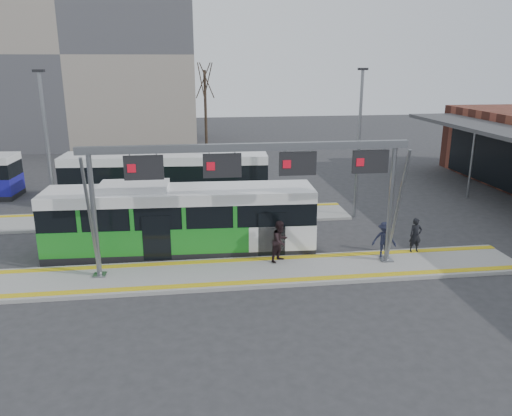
# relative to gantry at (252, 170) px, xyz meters

# --- Properties ---
(ground) EXTENTS (120.00, 120.00, 0.00)m
(ground) POSITION_rel_gantry_xyz_m (0.35, -0.25, -4.30)
(ground) COLOR #2D2D30
(ground) RESTS_ON ground
(platform_main) EXTENTS (22.00, 3.00, 0.15)m
(platform_main) POSITION_rel_gantry_xyz_m (0.35, -0.25, -4.22)
(platform_main) COLOR gray
(platform_main) RESTS_ON ground
(platform_second) EXTENTS (20.00, 3.00, 0.15)m
(platform_second) POSITION_rel_gantry_xyz_m (-3.65, 7.75, -4.22)
(platform_second) COLOR gray
(platform_second) RESTS_ON ground
(tactile_main) EXTENTS (22.00, 2.65, 0.02)m
(tactile_main) POSITION_rel_gantry_xyz_m (0.35, -0.25, -4.14)
(tactile_main) COLOR gold
(tactile_main) RESTS_ON platform_main
(tactile_second) EXTENTS (20.00, 0.35, 0.02)m
(tactile_second) POSITION_rel_gantry_xyz_m (-3.65, 8.90, -4.14)
(tactile_second) COLOR gold
(tactile_second) RESTS_ON platform_second
(gantry) EXTENTS (13.00, 1.68, 5.20)m
(gantry) POSITION_rel_gantry_xyz_m (0.00, 0.00, 0.00)
(gantry) COLOR slate
(gantry) RESTS_ON platform_main
(apartment_block) EXTENTS (24.50, 12.50, 18.40)m
(apartment_block) POSITION_rel_gantry_xyz_m (-13.65, 35.75, 4.91)
(apartment_block) COLOR gray
(apartment_block) RESTS_ON ground
(hero_bus) EXTENTS (12.00, 3.01, 3.27)m
(hero_bus) POSITION_rel_gantry_xyz_m (-2.93, 2.64, -2.80)
(hero_bus) COLOR black
(hero_bus) RESTS_ON ground
(bg_bus_green) EXTENTS (12.35, 3.40, 3.05)m
(bg_bus_green) POSITION_rel_gantry_xyz_m (-3.86, 11.07, -2.79)
(bg_bus_green) COLOR black
(bg_bus_green) RESTS_ON ground
(passenger_a) EXTENTS (0.58, 0.39, 1.57)m
(passenger_a) POSITION_rel_gantry_xyz_m (7.48, 0.85, -3.37)
(passenger_a) COLOR black
(passenger_a) RESTS_ON platform_main
(passenger_b) EXTENTS (1.10, 1.09, 1.79)m
(passenger_b) POSITION_rel_gantry_xyz_m (1.29, 0.59, -3.25)
(passenger_b) COLOR black
(passenger_b) RESTS_ON platform_main
(passenger_c) EXTENTS (1.16, 0.87, 1.59)m
(passenger_c) POSITION_rel_gantry_xyz_m (5.87, 0.46, -3.35)
(passenger_c) COLOR #1B1F32
(passenger_c) RESTS_ON platform_main
(tree_left) EXTENTS (1.40, 1.40, 7.19)m
(tree_left) POSITION_rel_gantry_xyz_m (-5.23, 31.11, 1.15)
(tree_left) COLOR #382B21
(tree_left) RESTS_ON ground
(tree_mid) EXTENTS (1.40, 1.40, 8.59)m
(tree_mid) POSITION_rel_gantry_xyz_m (-0.66, 32.28, 2.21)
(tree_mid) COLOR #382B21
(tree_mid) RESTS_ON ground
(lamp_west) EXTENTS (0.50, 0.25, 8.06)m
(lamp_west) POSITION_rel_gantry_xyz_m (-8.88, 4.87, -0.03)
(lamp_west) COLOR slate
(lamp_west) RESTS_ON ground
(lamp_east) EXTENTS (0.50, 0.25, 8.08)m
(lamp_east) POSITION_rel_gantry_xyz_m (6.65, 6.73, -0.02)
(lamp_east) COLOR slate
(lamp_east) RESTS_ON ground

